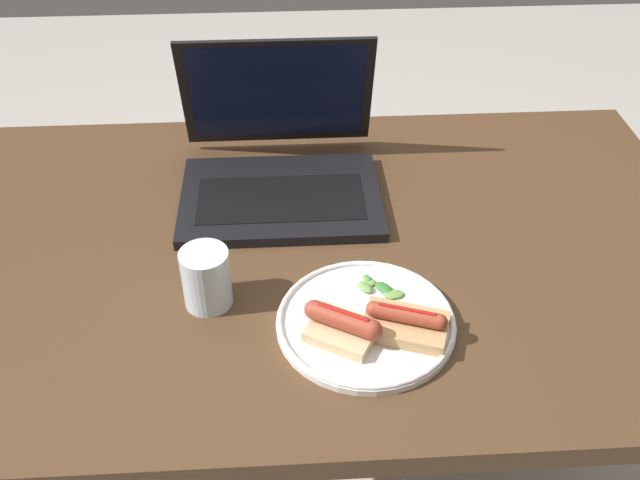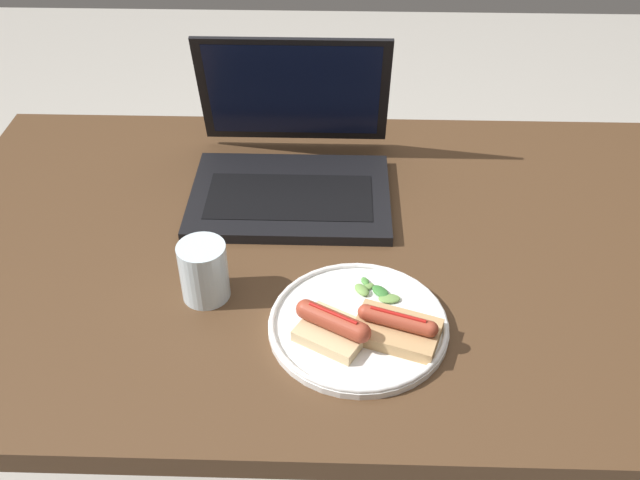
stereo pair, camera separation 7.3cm
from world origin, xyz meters
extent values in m
cube|color=#4C331E|center=(0.00, 0.00, 0.74)|extent=(1.30, 0.82, 0.04)
cylinder|color=#4C331E|center=(0.57, 0.33, 0.36)|extent=(0.05, 0.05, 0.72)
cylinder|color=#4C331E|center=(-0.57, 0.33, 0.36)|extent=(0.05, 0.05, 0.72)
cube|color=black|center=(-0.06, 0.12, 0.77)|extent=(0.34, 0.25, 0.02)
cube|color=black|center=(-0.06, 0.10, 0.78)|extent=(0.28, 0.14, 0.00)
cube|color=black|center=(-0.06, 0.27, 0.89)|extent=(0.34, 0.07, 0.23)
cube|color=#0C1433|center=(-0.06, 0.27, 0.89)|extent=(0.31, 0.06, 0.20)
cylinder|color=white|center=(0.05, -0.19, 0.76)|extent=(0.25, 0.25, 0.01)
torus|color=white|center=(0.05, -0.19, 0.77)|extent=(0.25, 0.25, 0.01)
cube|color=#D6B784|center=(0.02, -0.22, 0.78)|extent=(0.11, 0.11, 0.02)
cylinder|color=#9E3D28|center=(0.02, -0.22, 0.80)|extent=(0.09, 0.07, 0.03)
sphere|color=#9E3D28|center=(0.06, -0.24, 0.80)|extent=(0.03, 0.03, 0.03)
sphere|color=#9E3D28|center=(-0.02, -0.20, 0.80)|extent=(0.03, 0.03, 0.03)
cylinder|color=red|center=(0.02, -0.22, 0.81)|extent=(0.07, 0.04, 0.00)
cube|color=tan|center=(0.11, -0.21, 0.78)|extent=(0.13, 0.11, 0.02)
cylinder|color=#9E3D28|center=(0.11, -0.21, 0.80)|extent=(0.09, 0.05, 0.02)
sphere|color=#9E3D28|center=(0.15, -0.23, 0.80)|extent=(0.02, 0.02, 0.02)
sphere|color=#9E3D28|center=(0.06, -0.20, 0.80)|extent=(0.02, 0.02, 0.02)
cylinder|color=red|center=(0.11, -0.21, 0.81)|extent=(0.07, 0.03, 0.00)
ellipsoid|color=#709E4C|center=(0.07, -0.12, 0.77)|extent=(0.02, 0.02, 0.00)
ellipsoid|color=#709E4C|center=(0.10, -0.14, 0.77)|extent=(0.03, 0.02, 0.01)
ellipsoid|color=#709E4C|center=(0.06, -0.13, 0.77)|extent=(0.03, 0.03, 0.01)
ellipsoid|color=#387A33|center=(0.09, -0.13, 0.77)|extent=(0.03, 0.04, 0.01)
ellipsoid|color=#4C8E3D|center=(0.07, -0.11, 0.77)|extent=(0.02, 0.02, 0.01)
cylinder|color=silver|center=(-0.17, -0.13, 0.80)|extent=(0.07, 0.07, 0.09)
camera|label=1|loc=(-0.05, -0.89, 1.48)|focal=40.00mm
camera|label=2|loc=(0.02, -0.90, 1.48)|focal=40.00mm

